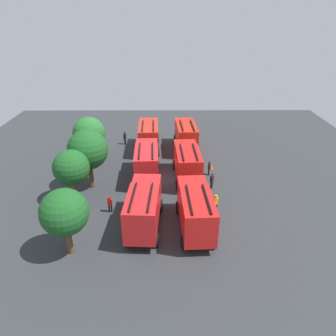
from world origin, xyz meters
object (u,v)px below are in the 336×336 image
at_px(fire_truck_1, 187,162).
at_px(tree_0, 64,213).
at_px(fire_truck_0, 195,209).
at_px(firefighter_4, 212,180).
at_px(fire_truck_2, 186,134).
at_px(traffic_cone_2, 211,166).
at_px(fire_truck_3, 144,207).
at_px(fire_truck_4, 147,161).
at_px(firefighter_0, 125,137).
at_px(tree_1, 71,168).
at_px(firefighter_3, 209,168).
at_px(traffic_cone_1, 200,197).
at_px(tree_2, 88,150).
at_px(traffic_cone_0, 127,199).
at_px(tree_3, 89,133).
at_px(fire_truck_5, 149,135).
at_px(firefighter_1, 110,204).
at_px(firefighter_2, 216,202).

xyz_separation_m(fire_truck_1, tree_0, (-11.81, 9.71, 1.58)).
distance_m(fire_truck_0, firefighter_4, 7.53).
distance_m(fire_truck_2, traffic_cone_2, 6.73).
height_order(fire_truck_3, fire_truck_4, same).
bearing_deg(fire_truck_4, firefighter_4, -110.93).
bearing_deg(tree_0, firefighter_0, -4.15).
bearing_deg(fire_truck_4, tree_1, 121.95).
bearing_deg(firefighter_3, fire_truck_0, 80.22).
distance_m(fire_truck_3, traffic_cone_2, 13.55).
bearing_deg(tree_1, traffic_cone_1, -89.50).
xyz_separation_m(firefighter_3, tree_1, (-5.33, 13.85, 2.69)).
distance_m(tree_2, traffic_cone_1, 12.23).
relative_size(tree_2, traffic_cone_0, 8.90).
distance_m(tree_3, traffic_cone_2, 15.01).
bearing_deg(tree_2, fire_truck_5, -29.18).
height_order(fire_truck_5, tree_3, tree_3).
xyz_separation_m(fire_truck_3, traffic_cone_2, (11.30, -7.26, -1.85)).
height_order(firefighter_3, firefighter_4, firefighter_4).
xyz_separation_m(tree_3, traffic_cone_2, (-1.46, -14.48, -3.67)).
relative_size(fire_truck_4, firefighter_1, 4.48).
xyz_separation_m(firefighter_1, tree_1, (2.03, 3.75, 2.71)).
bearing_deg(traffic_cone_0, fire_truck_4, -18.54).
relative_size(fire_truck_4, traffic_cone_0, 10.17).
bearing_deg(firefighter_2, fire_truck_3, 83.51).
relative_size(firefighter_3, traffic_cone_1, 2.91).
height_order(firefighter_2, tree_1, tree_1).
bearing_deg(firefighter_1, traffic_cone_1, 99.20).
height_order(fire_truck_1, traffic_cone_0, fire_truck_1).
distance_m(fire_truck_4, tree_1, 8.39).
relative_size(firefighter_1, traffic_cone_1, 2.84).
xyz_separation_m(fire_truck_5, traffic_cone_2, (-5.81, -7.72, -1.85)).
distance_m(firefighter_1, traffic_cone_0, 2.20).
height_order(tree_3, traffic_cone_2, tree_3).
xyz_separation_m(fire_truck_3, traffic_cone_0, (3.99, 1.95, -1.79)).
bearing_deg(tree_1, firefighter_0, -12.17).
xyz_separation_m(firefighter_1, traffic_cone_2, (8.94, -10.59, -0.60)).
distance_m(fire_truck_0, fire_truck_4, 10.43).
distance_m(tree_1, tree_3, 8.38).
bearing_deg(firefighter_4, firefighter_0, 167.68).
height_order(fire_truck_3, tree_0, tree_0).
height_order(firefighter_4, traffic_cone_1, firefighter_4).
xyz_separation_m(fire_truck_1, traffic_cone_0, (-4.72, 6.14, -1.79)).
bearing_deg(fire_truck_2, tree_3, 107.86).
relative_size(firefighter_2, firefighter_3, 1.06).
relative_size(traffic_cone_0, traffic_cone_2, 1.20).
distance_m(traffic_cone_1, traffic_cone_2, 7.10).
xyz_separation_m(tree_0, traffic_cone_0, (7.09, -3.57, -3.37)).
distance_m(fire_truck_2, firefighter_1, 16.79).
bearing_deg(tree_3, fire_truck_5, -57.27).
relative_size(fire_truck_5, traffic_cone_2, 12.17).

